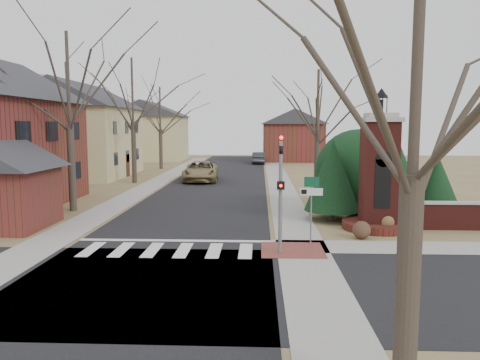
{
  "coord_description": "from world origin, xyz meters",
  "views": [
    {
      "loc": [
        3.53,
        -16.63,
        4.78
      ],
      "look_at": [
        2.56,
        6.0,
        2.14
      ],
      "focal_mm": 35.0,
      "sensor_mm": 36.0,
      "label": 1
    }
  ],
  "objects_px": {
    "traffic_signal_pole": "(281,185)",
    "brick_gate_monument": "(378,183)",
    "distant_car": "(259,158)",
    "pickup_truck": "(201,171)",
    "sign_post": "(311,197)"
  },
  "relations": [
    {
      "from": "traffic_signal_pole",
      "to": "pickup_truck",
      "type": "distance_m",
      "value": 23.79
    },
    {
      "from": "sign_post",
      "to": "brick_gate_monument",
      "type": "relative_size",
      "value": 0.42
    },
    {
      "from": "traffic_signal_pole",
      "to": "brick_gate_monument",
      "type": "bearing_deg",
      "value": 43.24
    },
    {
      "from": "traffic_signal_pole",
      "to": "pickup_truck",
      "type": "bearing_deg",
      "value": 104.4
    },
    {
      "from": "brick_gate_monument",
      "to": "traffic_signal_pole",
      "type": "bearing_deg",
      "value": -136.76
    },
    {
      "from": "pickup_truck",
      "to": "traffic_signal_pole",
      "type": "bearing_deg",
      "value": -78.94
    },
    {
      "from": "traffic_signal_pole",
      "to": "pickup_truck",
      "type": "xyz_separation_m",
      "value": [
        -5.9,
        22.99,
        -1.73
      ]
    },
    {
      "from": "sign_post",
      "to": "pickup_truck",
      "type": "relative_size",
      "value": 0.44
    },
    {
      "from": "traffic_signal_pole",
      "to": "sign_post",
      "type": "relative_size",
      "value": 1.64
    },
    {
      "from": "traffic_signal_pole",
      "to": "pickup_truck",
      "type": "height_order",
      "value": "traffic_signal_pole"
    },
    {
      "from": "traffic_signal_pole",
      "to": "brick_gate_monument",
      "type": "height_order",
      "value": "brick_gate_monument"
    },
    {
      "from": "brick_gate_monument",
      "to": "pickup_truck",
      "type": "relative_size",
      "value": 1.05
    },
    {
      "from": "sign_post",
      "to": "distant_car",
      "type": "height_order",
      "value": "sign_post"
    },
    {
      "from": "brick_gate_monument",
      "to": "distant_car",
      "type": "xyz_separation_m",
      "value": [
        -5.6,
        37.6,
        -1.43
      ]
    },
    {
      "from": "brick_gate_monument",
      "to": "pickup_truck",
      "type": "bearing_deg",
      "value": 119.72
    }
  ]
}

